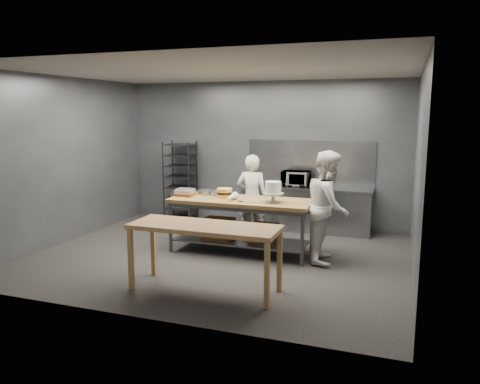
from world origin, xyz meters
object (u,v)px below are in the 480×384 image
(frosted_cake_stand, at_px, (273,189))
(chef_behind, at_px, (252,198))
(near_counter, at_px, (204,231))
(microwave, at_px, (296,179))
(layer_cake, at_px, (225,193))
(speed_rack, at_px, (181,182))
(work_table, at_px, (240,219))
(chef_right, at_px, (328,207))

(frosted_cake_stand, bearing_deg, chef_behind, 125.79)
(near_counter, distance_m, frosted_cake_stand, 1.79)
(frosted_cake_stand, bearing_deg, microwave, 91.93)
(near_counter, distance_m, chef_behind, 2.60)
(near_counter, bearing_deg, layer_cake, 103.27)
(speed_rack, xyz_separation_m, chef_behind, (1.95, -0.96, -0.05))
(speed_rack, distance_m, frosted_cake_stand, 3.21)
(work_table, bearing_deg, chef_behind, 92.65)
(near_counter, bearing_deg, speed_rack, 120.92)
(near_counter, relative_size, speed_rack, 1.14)
(layer_cake, bearing_deg, work_table, -9.30)
(near_counter, relative_size, chef_behind, 1.24)
(near_counter, relative_size, microwave, 3.69)
(chef_behind, distance_m, layer_cake, 0.82)
(near_counter, bearing_deg, chef_right, 53.63)
(speed_rack, height_order, layer_cake, speed_rack)
(microwave, height_order, frosted_cake_stand, frosted_cake_stand)
(work_table, distance_m, frosted_cake_stand, 0.84)
(near_counter, height_order, microwave, microwave)
(chef_behind, height_order, layer_cake, chef_behind)
(near_counter, height_order, speed_rack, speed_rack)
(near_counter, xyz_separation_m, chef_behind, (-0.18, 2.60, -0.01))
(speed_rack, relative_size, microwave, 3.23)
(work_table, relative_size, microwave, 4.43)
(speed_rack, bearing_deg, layer_cake, -45.25)
(work_table, relative_size, frosted_cake_stand, 7.01)
(chef_right, bearing_deg, near_counter, 139.04)
(chef_right, bearing_deg, frosted_cake_stand, 93.51)
(chef_right, distance_m, layer_cake, 1.78)
(speed_rack, height_order, chef_right, chef_right)
(chef_behind, bearing_deg, chef_right, 151.13)
(near_counter, relative_size, chef_right, 1.13)
(frosted_cake_stand, bearing_deg, near_counter, -105.44)
(layer_cake, bearing_deg, microwave, 64.90)
(near_counter, xyz_separation_m, chef_right, (1.34, 1.82, 0.08))
(microwave, height_order, layer_cake, microwave)
(chef_behind, xyz_separation_m, frosted_cake_stand, (0.65, -0.90, 0.33))
(chef_right, xyz_separation_m, layer_cake, (-1.77, 0.03, 0.11))
(chef_behind, distance_m, frosted_cake_stand, 1.16)
(microwave, xyz_separation_m, layer_cake, (-0.84, -1.79, -0.05))
(microwave, distance_m, frosted_cake_stand, 1.94)
(microwave, bearing_deg, speed_rack, -178.19)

